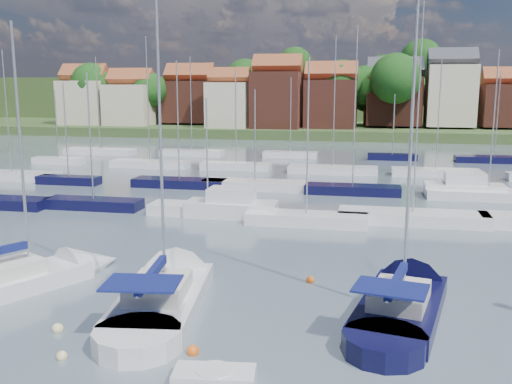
# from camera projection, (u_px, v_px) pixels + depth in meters

# --- Properties ---
(ground) EXTENTS (260.00, 260.00, 0.00)m
(ground) POSITION_uv_depth(u_px,v_px,m) (323.00, 178.00, 62.19)
(ground) COLOR #475360
(ground) RESTS_ON ground
(sailboat_left) EXTENTS (7.29, 10.32, 14.03)m
(sailboat_left) POSITION_uv_depth(u_px,v_px,m) (42.00, 276.00, 29.12)
(sailboat_left) COLOR silver
(sailboat_left) RESTS_ON ground
(sailboat_centre) EXTENTS (5.12, 13.36, 17.62)m
(sailboat_centre) POSITION_uv_depth(u_px,v_px,m) (171.00, 288.00, 27.55)
(sailboat_centre) COLOR silver
(sailboat_centre) RESTS_ON ground
(sailboat_navy) EXTENTS (5.56, 12.53, 16.78)m
(sailboat_navy) POSITION_uv_depth(u_px,v_px,m) (406.00, 298.00, 26.21)
(sailboat_navy) COLOR black
(sailboat_navy) RESTS_ON ground
(tender) EXTENTS (2.92, 1.62, 0.60)m
(tender) POSITION_uv_depth(u_px,v_px,m) (214.00, 377.00, 19.33)
(tender) COLOR silver
(tender) RESTS_ON ground
(buoy_b) EXTENTS (0.41, 0.41, 0.41)m
(buoy_b) POSITION_uv_depth(u_px,v_px,m) (62.00, 359.00, 21.09)
(buoy_b) COLOR beige
(buoy_b) RESTS_ON ground
(buoy_c) EXTENTS (0.48, 0.48, 0.48)m
(buoy_c) POSITION_uv_depth(u_px,v_px,m) (58.00, 331.00, 23.48)
(buoy_c) COLOR beige
(buoy_c) RESTS_ON ground
(buoy_d) EXTENTS (0.49, 0.49, 0.49)m
(buoy_d) POSITION_uv_depth(u_px,v_px,m) (193.00, 354.00, 21.50)
(buoy_d) COLOR #D85914
(buoy_d) RESTS_ON ground
(buoy_e) EXTENTS (0.44, 0.44, 0.44)m
(buoy_e) POSITION_uv_depth(u_px,v_px,m) (310.00, 282.00, 29.34)
(buoy_e) COLOR #D85914
(buoy_e) RESTS_ON ground
(buoy_g) EXTENTS (0.52, 0.52, 0.52)m
(buoy_g) POSITION_uv_depth(u_px,v_px,m) (362.00, 318.00, 24.82)
(buoy_g) COLOR beige
(buoy_g) RESTS_ON ground
(marina_field) EXTENTS (79.62, 41.41, 15.93)m
(marina_field) POSITION_uv_depth(u_px,v_px,m) (338.00, 182.00, 57.06)
(marina_field) COLOR silver
(marina_field) RESTS_ON ground
(far_shore_town) EXTENTS (212.46, 90.00, 22.27)m
(far_shore_town) POSITION_uv_depth(u_px,v_px,m) (362.00, 106.00, 150.16)
(far_shore_town) COLOR #3F5229
(far_shore_town) RESTS_ON ground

